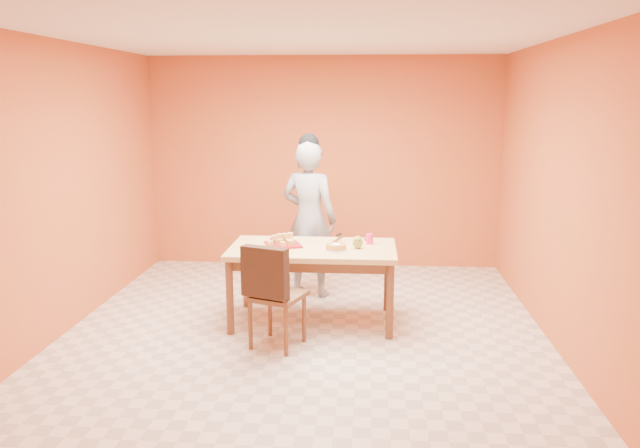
# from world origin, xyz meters

# --- Properties ---
(floor) EXTENTS (5.00, 5.00, 0.00)m
(floor) POSITION_xyz_m (0.00, 0.00, 0.00)
(floor) COLOR beige
(floor) RESTS_ON ground
(ceiling) EXTENTS (5.00, 5.00, 0.00)m
(ceiling) POSITION_xyz_m (0.00, 0.00, 2.70)
(ceiling) COLOR silver
(ceiling) RESTS_ON wall_back
(wall_back) EXTENTS (4.50, 0.00, 4.50)m
(wall_back) POSITION_xyz_m (0.00, 2.50, 1.35)
(wall_back) COLOR #CA4E2E
(wall_back) RESTS_ON floor
(wall_left) EXTENTS (0.00, 5.00, 5.00)m
(wall_left) POSITION_xyz_m (-2.25, 0.00, 1.35)
(wall_left) COLOR #CA4E2E
(wall_left) RESTS_ON floor
(wall_right) EXTENTS (0.00, 5.00, 5.00)m
(wall_right) POSITION_xyz_m (2.25, 0.00, 1.35)
(wall_right) COLOR #CA4E2E
(wall_right) RESTS_ON floor
(dining_table) EXTENTS (1.60, 0.90, 0.76)m
(dining_table) POSITION_xyz_m (0.05, 0.33, 0.67)
(dining_table) COLOR #D5B76F
(dining_table) RESTS_ON floor
(dining_chair) EXTENTS (0.57, 0.63, 0.95)m
(dining_chair) POSITION_xyz_m (-0.21, -0.33, 0.49)
(dining_chair) COLOR brown
(dining_chair) RESTS_ON floor
(pastry_pile) EXTENTS (0.29, 0.29, 0.09)m
(pastry_pile) POSITION_xyz_m (-0.24, 0.36, 0.83)
(pastry_pile) COLOR #E3A461
(pastry_pile) RESTS_ON pastry_platter
(person) EXTENTS (0.72, 0.59, 1.72)m
(person) POSITION_xyz_m (-0.07, 1.20, 0.86)
(person) COLOR gray
(person) RESTS_ON floor
(pastry_platter) EXTENTS (0.41, 0.41, 0.02)m
(pastry_platter) POSITION_xyz_m (-0.24, 0.36, 0.77)
(pastry_platter) COLOR maroon
(pastry_platter) RESTS_ON dining_table
(red_dinner_plate) EXTENTS (0.31, 0.31, 0.02)m
(red_dinner_plate) POSITION_xyz_m (-0.28, 0.61, 0.77)
(red_dinner_plate) COLOR maroon
(red_dinner_plate) RESTS_ON dining_table
(white_cake_plate) EXTENTS (0.32, 0.32, 0.01)m
(white_cake_plate) POSITION_xyz_m (0.28, 0.20, 0.77)
(white_cake_plate) COLOR white
(white_cake_plate) RESTS_ON dining_table
(sponge_cake) EXTENTS (0.25, 0.25, 0.04)m
(sponge_cake) POSITION_xyz_m (0.28, 0.20, 0.79)
(sponge_cake) COLOR orange
(sponge_cake) RESTS_ON white_cake_plate
(cake_server) EXTENTS (0.10, 0.23, 0.01)m
(cake_server) POSITION_xyz_m (0.29, 0.38, 0.82)
(cake_server) COLOR white
(cake_server) RESTS_ON sponge_cake
(egg_ornament) EXTENTS (0.11, 0.10, 0.12)m
(egg_ornament) POSITION_xyz_m (0.49, 0.29, 0.82)
(egg_ornament) COLOR olive
(egg_ornament) RESTS_ON dining_table
(magenta_glass) EXTENTS (0.09, 0.09, 0.10)m
(magenta_glass) POSITION_xyz_m (0.60, 0.49, 0.81)
(magenta_glass) COLOR #E42257
(magenta_glass) RESTS_ON dining_table
(checker_tin) EXTENTS (0.10, 0.10, 0.03)m
(checker_tin) POSITION_xyz_m (0.59, 0.64, 0.77)
(checker_tin) COLOR #3A220F
(checker_tin) RESTS_ON dining_table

